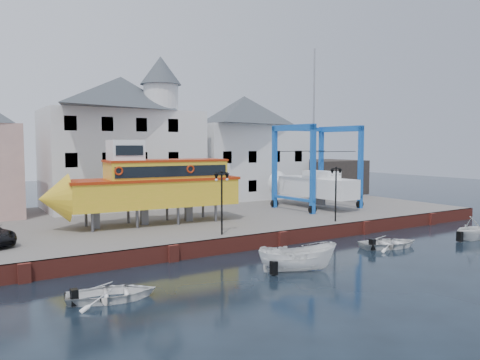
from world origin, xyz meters
TOP-DOWN VIEW (x-y plane):
  - ground at (0.00, 0.00)m, footprint 140.00×140.00m
  - hardstanding at (0.00, 11.00)m, footprint 44.00×22.00m
  - quay_wall at (-0.00, 0.10)m, footprint 44.00×0.47m
  - building_white_main at (-4.87, 18.39)m, footprint 14.00×8.30m
  - building_white_right at (9.00, 19.00)m, footprint 12.00×8.00m
  - shed_dark at (19.00, 17.00)m, footprint 8.00×7.00m
  - lamp_post_left at (-4.00, 1.20)m, footprint 1.12×0.32m
  - lamp_post_right at (6.00, 1.20)m, footprint 1.12×0.32m
  - tour_boat at (-6.91, 7.52)m, footprint 14.41×4.33m
  - travel_lift at (9.84, 8.67)m, footprint 7.18×9.84m
  - motorboat_a at (-3.06, -5.47)m, footprint 4.62×3.27m
  - motorboat_b at (5.79, -4.15)m, footprint 4.72×3.94m
  - motorboat_c at (13.01, -5.60)m, footprint 3.65×3.20m
  - motorboat_d at (-13.05, -4.84)m, footprint 4.46×3.62m

SIDE VIEW (x-z plane):
  - ground at x=0.00m, z-range 0.00..0.00m
  - motorboat_a at x=-3.06m, z-range -0.84..0.84m
  - motorboat_b at x=5.79m, z-range -0.42..0.42m
  - motorboat_c at x=13.01m, z-range -0.91..0.91m
  - motorboat_d at x=-13.05m, z-range -0.41..0.41m
  - hardstanding at x=0.00m, z-range 0.00..1.00m
  - quay_wall at x=0.00m, z-range 0.00..1.00m
  - shed_dark at x=19.00m, z-range 1.00..5.00m
  - travel_lift at x=9.84m, z-range -3.88..10.76m
  - tour_boat at x=-6.91m, z-range 0.82..7.01m
  - lamp_post_left at x=-4.00m, z-range 2.07..6.27m
  - lamp_post_right at x=6.00m, z-range 2.07..6.27m
  - building_white_right at x=9.00m, z-range 1.00..12.20m
  - building_white_main at x=-4.87m, z-range 0.34..14.34m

